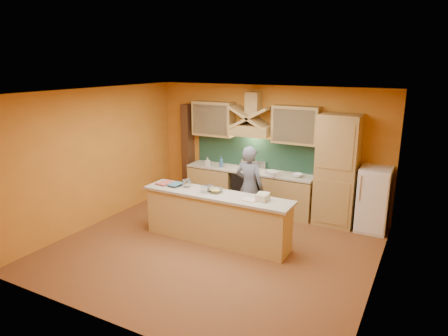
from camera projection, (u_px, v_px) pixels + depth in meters
The scene contains 36 objects.
floor at pixel (213, 248), 7.27m from camera, with size 5.50×5.00×0.01m, color brown.
ceiling at pixel (212, 92), 6.55m from camera, with size 5.50×5.00×0.01m, color white.
wall_back at pixel (267, 148), 9.04m from camera, with size 5.50×0.02×2.80m, color orange.
wall_front at pixel (110, 225), 4.78m from camera, with size 5.50×0.02×2.80m, color orange.
wall_left at pixel (96, 157), 8.16m from camera, with size 0.02×5.00×2.80m, color orange.
wall_right at pixel (381, 199), 5.66m from camera, with size 0.02×5.00×2.80m, color orange.
base_cabinet_left at pixel (213, 184), 9.60m from camera, with size 1.10×0.60×0.86m, color tan.
base_cabinet_right at pixel (289, 197), 8.74m from camera, with size 1.10×0.60×0.86m, color tan.
counter_top at pixel (250, 171), 9.05m from camera, with size 3.00×0.62×0.04m, color #B7AE9B.
stove at pixel (249, 189), 9.17m from camera, with size 0.60×0.58×0.90m, color black.
backsplash at pixel (255, 153), 9.20m from camera, with size 3.00×0.03×0.70m, color #183527.
range_hood at pixel (251, 130), 8.86m from camera, with size 0.92×0.50×0.24m, color tan.
hood_chimney at pixel (253, 103), 8.79m from camera, with size 0.30×0.30×0.50m, color tan.
upper_cabinet_left at pixel (214, 119), 9.33m from camera, with size 1.00×0.35×0.80m, color tan.
upper_cabinet_right at pixel (296, 125), 8.42m from camera, with size 1.00×0.35×0.80m, color tan.
pantry_column at pixel (337, 171), 8.10m from camera, with size 0.80×0.60×2.30m, color tan.
fridge at pixel (374, 200), 7.89m from camera, with size 0.58×0.60×1.30m, color white.
trim_column_left at pixel (188, 151), 9.91m from camera, with size 0.20×0.30×2.30m, color #472816.
island_body at pixel (217, 219), 7.46m from camera, with size 2.80×0.55×0.88m, color tan.
island_top at pixel (216, 195), 7.34m from camera, with size 2.90×0.62×0.05m, color #B7AE9B.
person at pixel (249, 187), 8.01m from camera, with size 0.62×0.41×1.70m, color slate.
pot_large at pixel (245, 168), 8.97m from camera, with size 0.26×0.26×0.16m, color silver.
pot_small at pixel (254, 168), 8.98m from camera, with size 0.20×0.20×0.13m, color #B5B6BC.
soap_bottle_a at pixel (208, 162), 9.37m from camera, with size 0.09×0.09×0.20m, color beige.
soap_bottle_b at pixel (221, 162), 9.23m from camera, with size 0.10×0.10×0.26m, color #335C8E.
bowl_back at pixel (297, 175), 8.47m from camera, with size 0.23×0.23×0.07m, color white.
dish_rack at pixel (273, 173), 8.58m from camera, with size 0.26×0.21×0.09m, color silver.
book_lower at pixel (161, 182), 7.98m from camera, with size 0.23×0.32×0.03m, color #C05344.
book_upper at pixel (172, 183), 7.84m from camera, with size 0.22×0.30×0.02m, color #3B6782.
jar_large at pixel (187, 183), 7.70m from camera, with size 0.15×0.15×0.14m, color silver.
jar_small at pixel (204, 189), 7.37m from camera, with size 0.13×0.13×0.13m, color white.
kitchen_scale at pixel (209, 188), 7.46m from camera, with size 0.12×0.12×0.10m, color silver.
mixing_bowl at pixel (215, 191), 7.39m from camera, with size 0.27×0.27×0.07m, color silver.
cloth at pixel (250, 200), 6.97m from camera, with size 0.25×0.19×0.02m, color beige.
grocery_bag_a at pixel (264, 196), 6.97m from camera, with size 0.20×0.16×0.13m, color beige.
grocery_bag_b at pixel (262, 198), 6.92m from camera, with size 0.20×0.15×0.12m, color beige.
Camera 1 is at (3.31, -5.77, 3.29)m, focal length 32.00 mm.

